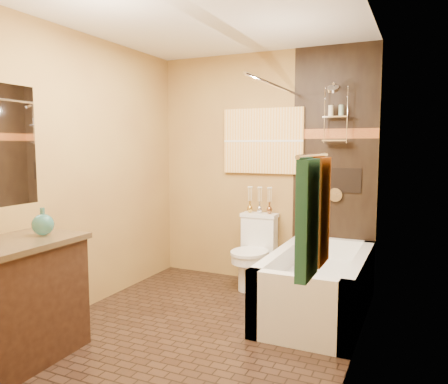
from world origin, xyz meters
The scene contains 22 objects.
floor centered at (0.00, 0.00, 0.00)m, with size 3.00×3.00×0.00m, color black.
wall_left centered at (-1.20, 0.00, 1.25)m, with size 0.02×3.00×2.50m, color #A88841.
wall_right centered at (1.20, 0.00, 1.25)m, with size 0.02×3.00×2.50m, color #A88841.
wall_back centered at (0.00, 1.50, 1.25)m, with size 2.40×0.02×2.50m, color #A88841.
wall_front centered at (0.00, -1.50, 1.25)m, with size 2.40×0.02×2.50m, color #A88841.
ceiling centered at (0.00, 0.00, 2.50)m, with size 3.00×3.00×0.00m, color silver.
alcove_tile_back centered at (0.78, 1.49, 1.25)m, with size 0.85×0.01×2.50m, color black.
alcove_tile_right centered at (1.19, 0.75, 1.25)m, with size 0.01×1.50×2.50m, color black.
mosaic_band_back centered at (0.78, 1.48, 1.62)m, with size 0.85×0.01×0.10m, color #923A1A.
mosaic_band_right centered at (1.18, 0.75, 1.62)m, with size 0.01×1.50×0.10m, color #923A1A.
alcove_niche centered at (0.80, 1.48, 1.15)m, with size 0.50×0.01×0.25m, color black.
shower_fixtures centered at (0.80, 1.38, 1.67)m, with size 0.24×0.33×1.16m.
curtain_rod centered at (0.40, 0.75, 2.02)m, with size 0.03×0.03×1.55m, color silver.
towel_bar centered at (1.15, -1.05, 1.45)m, with size 0.02×0.02×0.55m, color silver.
towel_teal centered at (1.16, -1.18, 1.18)m, with size 0.05×0.22×0.52m, color #1B555A.
towel_rust centered at (1.16, -0.92, 1.18)m, with size 0.05×0.22×0.52m, color brown.
sunset_painting centered at (0.01, 1.48, 1.55)m, with size 0.90×0.04×0.70m, color gold.
bathtub centered at (0.80, 0.75, 0.22)m, with size 0.80×1.50×0.55m.
toilet centered at (0.01, 1.22, 0.39)m, with size 0.39×0.58×0.77m.
vanity centered at (-0.92, -1.00, 0.43)m, with size 0.61×0.97×0.85m.
teal_bottle centered at (-0.87, -0.75, 0.95)m, with size 0.16×0.16×0.25m, color #267270, non-canonical shape.
bud_vases centered at (0.01, 1.39, 0.92)m, with size 0.28×0.06×0.28m.
Camera 1 is at (1.61, -3.02, 1.49)m, focal length 35.00 mm.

